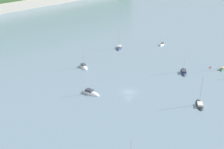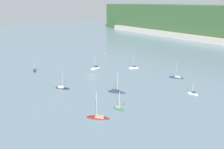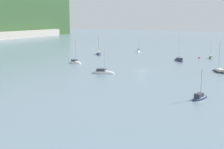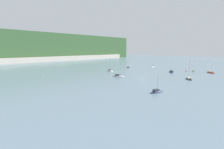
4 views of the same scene
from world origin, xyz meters
The scene contains 10 objects.
ground_plane centered at (0.00, 0.00, 0.00)m, with size 600.00×600.00×0.00m, color slate.
sailboat_0 centered at (4.76, 27.94, 0.11)m, with size 4.78×6.85×9.87m.
sailboat_1 centered at (27.66, -4.89, 0.12)m, with size 8.37×6.49×10.71m.
sailboat_2 centered at (7.84, -22.31, 0.14)m, with size 7.46×6.18×10.33m.
sailboat_3 centered at (-9.62, 8.85, 0.11)m, with size 3.13×7.49×8.14m.
sailboat_5 centered at (32.81, 33.32, 0.08)m, with size 8.02×6.03×9.88m.
sailboat_6 centered at (50.60, 20.85, 0.10)m, with size 4.90×2.43×6.19m.
sailboat_7 centered at (41.02, -14.72, 0.12)m, with size 5.57×2.48×8.29m.
sailboat_8 centered at (-27.58, -23.03, 0.13)m, with size 5.98×3.28×6.96m.
mooring_buoy_1 centered at (39.08, -10.42, 0.33)m, with size 0.65×0.65×0.65m.
Camera 3 is at (-91.48, -34.06, 16.46)m, focal length 50.00 mm.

